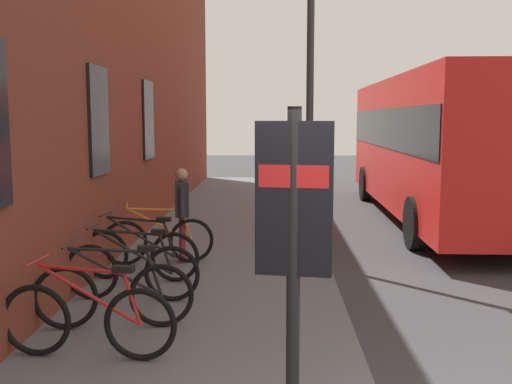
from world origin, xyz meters
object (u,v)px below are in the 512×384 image
(bicycle_leaning_wall, at_px, (88,319))
(bicycle_beside_lamp, at_px, (159,240))
(street_lamp, at_px, (310,73))
(transit_info_sign, at_px, (294,220))
(pedestrian_crossing_street, at_px, (182,205))
(bicycle_mid_rack, at_px, (114,294))
(bicycle_nearest_sign, at_px, (132,271))
(bicycle_by_door, at_px, (140,254))
(city_bus, at_px, (437,140))

(bicycle_leaning_wall, bearing_deg, bicycle_beside_lamp, 0.52)
(bicycle_beside_lamp, relative_size, street_lamp, 0.34)
(transit_info_sign, distance_m, pedestrian_crossing_street, 5.60)
(pedestrian_crossing_street, bearing_deg, transit_info_sign, -163.05)
(bicycle_beside_lamp, bearing_deg, street_lamp, -75.43)
(bicycle_mid_rack, relative_size, bicycle_nearest_sign, 1.00)
(pedestrian_crossing_street, height_order, street_lamp, street_lamp)
(bicycle_leaning_wall, xyz_separation_m, bicycle_by_door, (2.80, 0.12, -0.00))
(bicycle_mid_rack, xyz_separation_m, city_bus, (7.98, -5.65, 1.41))
(pedestrian_crossing_street, xyz_separation_m, street_lamp, (0.39, -2.08, 2.13))
(bicycle_nearest_sign, height_order, transit_info_sign, transit_info_sign)
(bicycle_by_door, height_order, city_bus, city_bus)
(city_bus, distance_m, street_lamp, 5.66)
(transit_info_sign, xyz_separation_m, city_bus, (10.13, -3.76, 0.20))
(bicycle_beside_lamp, distance_m, city_bus, 7.76)
(bicycle_leaning_wall, xyz_separation_m, bicycle_mid_rack, (0.84, -0.03, -0.00))
(bicycle_nearest_sign, xyz_separation_m, bicycle_beside_lamp, (1.91, 0.02, 0.00))
(bicycle_beside_lamp, relative_size, transit_info_sign, 0.73)
(bicycle_nearest_sign, relative_size, bicycle_beside_lamp, 1.02)
(city_bus, bearing_deg, bicycle_by_door, 136.02)
(bicycle_mid_rack, distance_m, bicycle_beside_lamp, 2.92)
(bicycle_nearest_sign, relative_size, bicycle_by_door, 1.00)
(transit_info_sign, relative_size, city_bus, 0.23)
(bicycle_nearest_sign, bearing_deg, pedestrian_crossing_street, -8.50)
(bicycle_mid_rack, height_order, transit_info_sign, transit_info_sign)
(city_bus, relative_size, pedestrian_crossing_street, 6.95)
(bicycle_leaning_wall, relative_size, bicycle_nearest_sign, 1.00)
(street_lamp, bearing_deg, bicycle_leaning_wall, 151.49)
(pedestrian_crossing_street, bearing_deg, bicycle_nearest_sign, 171.50)
(city_bus, xyz_separation_m, pedestrian_crossing_street, (-4.82, 5.38, -0.87))
(bicycle_nearest_sign, bearing_deg, bicycle_leaning_wall, -179.60)
(bicycle_nearest_sign, xyz_separation_m, bicycle_by_door, (0.95, 0.11, 0.00))
(bicycle_nearest_sign, relative_size, street_lamp, 0.34)
(bicycle_beside_lamp, relative_size, pedestrian_crossing_street, 1.15)
(bicycle_nearest_sign, relative_size, transit_info_sign, 0.74)
(bicycle_leaning_wall, relative_size, bicycle_by_door, 1.00)
(bicycle_by_door, xyz_separation_m, transit_info_sign, (-4.12, -2.05, 1.21))
(bicycle_nearest_sign, bearing_deg, transit_info_sign, -148.54)
(bicycle_by_door, distance_m, street_lamp, 3.99)
(bicycle_by_door, xyz_separation_m, pedestrian_crossing_street, (1.20, -0.43, 0.54))
(bicycle_mid_rack, bearing_deg, transit_info_sign, -138.68)
(transit_info_sign, height_order, street_lamp, street_lamp)
(bicycle_mid_rack, distance_m, transit_info_sign, 3.12)
(transit_info_sign, bearing_deg, bicycle_mid_rack, 41.32)
(bicycle_mid_rack, height_order, bicycle_nearest_sign, same)
(street_lamp, bearing_deg, city_bus, -36.69)
(bicycle_mid_rack, relative_size, city_bus, 0.17)
(bicycle_beside_lamp, relative_size, city_bus, 0.17)
(bicycle_by_door, bearing_deg, street_lamp, -57.66)
(bicycle_mid_rack, xyz_separation_m, street_lamp, (3.55, -2.35, 2.66))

